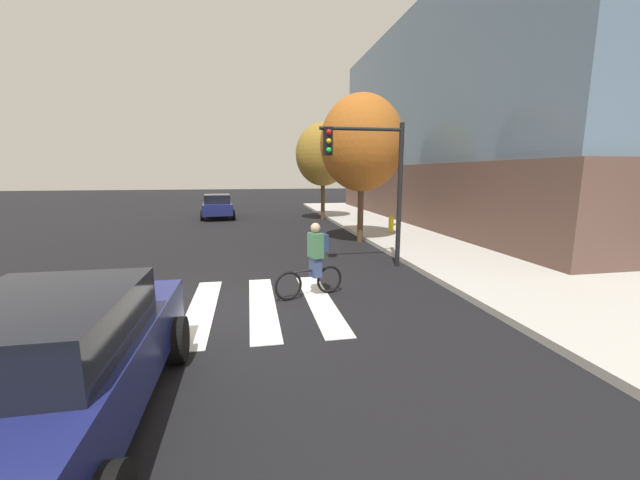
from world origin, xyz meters
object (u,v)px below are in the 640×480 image
at_px(sedan_mid, 217,206).
at_px(traffic_light_near, 373,170).
at_px(sedan_near, 51,366).
at_px(street_tree_mid, 323,154).
at_px(cyclist, 314,260).
at_px(fire_hydrant, 391,224).
at_px(street_tree_near, 362,143).

relative_size(sedan_mid, traffic_light_near, 1.04).
xyz_separation_m(sedan_near, street_tree_mid, (6.46, 18.33, 3.04)).
height_order(cyclist, fire_hydrant, cyclist).
relative_size(sedan_near, cyclist, 2.72).
xyz_separation_m(traffic_light_near, street_tree_mid, (0.86, 11.88, 1.00)).
distance_m(cyclist, fire_hydrant, 9.03).
bearing_deg(cyclist, street_tree_near, 64.94).
xyz_separation_m(sedan_mid, cyclist, (3.37, -16.20, 0.08)).
height_order(sedan_near, traffic_light_near, traffic_light_near).
height_order(sedan_near, sedan_mid, sedan_near).
distance_m(fire_hydrant, street_tree_near, 4.02).
distance_m(traffic_light_near, street_tree_near, 4.38).
distance_m(traffic_light_near, street_tree_mid, 11.95).
bearing_deg(sedan_near, sedan_mid, 89.68).
xyz_separation_m(sedan_mid, traffic_light_near, (5.49, -13.89, 2.10)).
height_order(cyclist, traffic_light_near, traffic_light_near).
relative_size(cyclist, traffic_light_near, 0.40).
bearing_deg(fire_hydrant, traffic_light_near, -116.79).
bearing_deg(street_tree_mid, sedan_mid, 162.41).
distance_m(fire_hydrant, street_tree_mid, 7.58).
relative_size(street_tree_near, street_tree_mid, 1.02).
bearing_deg(fire_hydrant, street_tree_near, -146.71).
height_order(fire_hydrant, street_tree_mid, street_tree_mid).
xyz_separation_m(fire_hydrant, street_tree_mid, (-1.83, 6.55, 3.33)).
height_order(traffic_light_near, fire_hydrant, traffic_light_near).
relative_size(sedan_near, fire_hydrant, 5.90).
bearing_deg(street_tree_near, cyclist, -115.06).
height_order(fire_hydrant, street_tree_near, street_tree_near).
bearing_deg(street_tree_near, street_tree_mid, 90.30).
bearing_deg(street_tree_near, sedan_near, -121.50).
distance_m(sedan_mid, cyclist, 16.54).
relative_size(sedan_near, street_tree_mid, 0.80).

